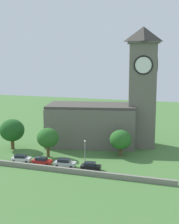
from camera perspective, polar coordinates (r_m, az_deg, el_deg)
ground_plane at (r=88.91m, az=1.51°, el=-6.18°), size 200.00×200.00×0.00m
church at (r=89.98m, az=3.11°, el=-0.09°), size 31.18×17.69×31.92m
quay_barrier at (r=70.00m, az=-3.60°, el=-10.13°), size 44.38×0.70×1.07m
car_white at (r=78.38m, az=-11.78°, el=-7.89°), size 4.63×2.74×1.71m
car_red at (r=75.89m, az=-8.27°, el=-8.39°), size 4.51×2.38×1.67m
car_silver at (r=73.62m, az=-4.34°, el=-8.80°), size 4.88×2.68×1.86m
car_black at (r=71.33m, az=0.18°, el=-9.41°), size 4.53×2.71×1.80m
streetlamp_west_mid at (r=72.13m, az=-0.81°, el=-6.44°), size 0.44×0.44×6.22m
tree_riverside_west at (r=80.75m, az=5.42°, el=-4.80°), size 5.32×5.32×6.57m
tree_riverside_east at (r=80.25m, az=-7.24°, el=-4.48°), size 5.34×5.34×7.18m
tree_by_tower at (r=88.70m, az=-13.30°, el=-3.11°), size 6.47×6.47×8.00m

